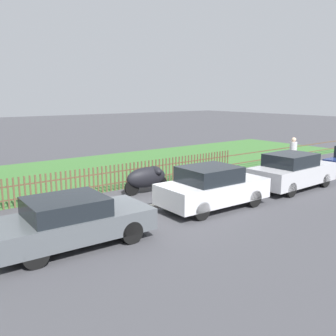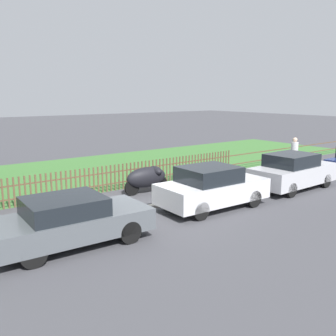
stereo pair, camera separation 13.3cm
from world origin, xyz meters
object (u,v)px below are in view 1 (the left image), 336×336
Objects in this scene: parked_car_red_compact at (292,171)px; covered_motorcycle at (147,177)px; parked_car_black_saloon at (72,220)px; pedestrian_near_fence at (293,153)px; parked_car_navy_estate at (212,187)px.

covered_motorcycle is at bearing 148.09° from parked_car_red_compact.
parked_car_red_compact is at bearing 2.49° from parked_car_black_saloon.
parked_car_black_saloon is at bearing 179.21° from parked_car_red_compact.
covered_motorcycle is at bearing -113.10° from pedestrian_near_fence.
parked_car_black_saloon is 12.86m from pedestrian_near_fence.
pedestrian_near_fence reaches higher than parked_car_black_saloon.
pedestrian_near_fence reaches higher than parked_car_navy_estate.
covered_motorcycle is at bearing 104.00° from parked_car_navy_estate.
parked_car_navy_estate is 3.07m from covered_motorcycle.
parked_car_red_compact reaches higher than parked_car_black_saloon.
covered_motorcycle is (-5.21, 3.05, -0.10)m from parked_car_red_compact.
parked_car_black_saloon is 9.73m from parked_car_red_compact.
parked_car_red_compact reaches higher than covered_motorcycle.
parked_car_navy_estate is 2.23× the size of pedestrian_near_fence.
parked_car_black_saloon is 2.30× the size of pedestrian_near_fence.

